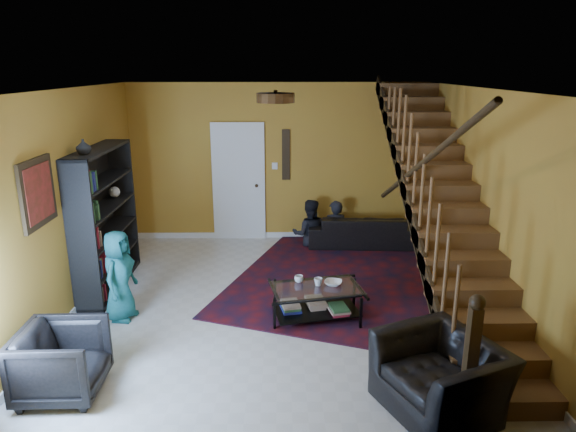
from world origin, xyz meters
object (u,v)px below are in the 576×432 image
(armchair_right, at_px, (440,376))
(coffee_table, at_px, (316,301))
(sofa, at_px, (362,230))
(bookshelf, at_px, (106,222))
(armchair_left, at_px, (62,361))

(armchair_right, distance_m, coffee_table, 2.06)
(sofa, xyz_separation_m, armchair_right, (0.01, -4.55, 0.06))
(bookshelf, distance_m, coffee_table, 3.16)
(armchair_right, bearing_deg, armchair_left, -119.02)
(armchair_left, bearing_deg, bookshelf, 6.69)
(coffee_table, bearing_deg, armchair_right, -60.59)
(armchair_left, xyz_separation_m, coffee_table, (2.54, 1.51, -0.11))
(bookshelf, relative_size, coffee_table, 1.66)
(armchair_left, bearing_deg, armchair_right, -95.79)
(bookshelf, distance_m, sofa, 4.31)
(sofa, height_order, armchair_left, armchair_left)
(coffee_table, bearing_deg, sofa, 70.01)
(coffee_table, bearing_deg, bookshelf, 159.96)
(bookshelf, bearing_deg, armchair_left, -82.12)
(sofa, bearing_deg, armchair_left, 53.44)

